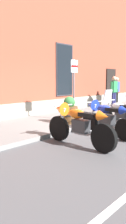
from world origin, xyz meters
TOP-DOWN VIEW (x-y plane):
  - ground_plane at (0.00, 0.00)m, footprint 140.00×140.00m
  - sidewalk at (0.00, 1.52)m, footprint 29.00×3.05m
  - motorcycle_orange_sport at (-2.05, -1.05)m, footprint 0.62×2.18m
  - motorcycle_blue_sport at (-0.68, -1.03)m, footprint 0.73×1.98m
  - motorcycle_silver_touring at (0.66, -0.97)m, footprint 0.76×2.06m
  - pedestrian_striped_shirt at (4.71, 1.58)m, footprint 0.66×0.23m
  - pedestrian_blue_top at (5.58, 1.90)m, footprint 0.66×0.22m
  - parking_sign at (0.18, 0.79)m, footprint 0.36×0.07m
  - barrel_planter at (-0.33, 0.59)m, footprint 0.63×0.63m

SIDE VIEW (x-z plane):
  - ground_plane at x=0.00m, z-range 0.00..0.00m
  - sidewalk at x=0.00m, z-range 0.00..0.12m
  - barrel_planter at x=-0.33m, z-range 0.05..0.99m
  - motorcycle_silver_touring at x=0.66m, z-range -0.11..1.19m
  - motorcycle_blue_sport at x=-0.68m, z-range 0.05..1.10m
  - motorcycle_orange_sport at x=-2.05m, z-range 0.04..1.11m
  - pedestrian_blue_top at x=5.58m, z-range 0.22..1.86m
  - pedestrian_striped_shirt at x=4.71m, z-range 0.23..1.91m
  - parking_sign at x=0.18m, z-range 0.46..2.72m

